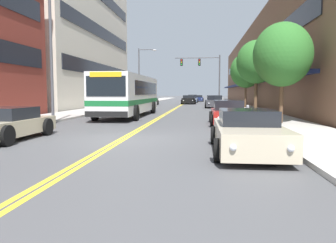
% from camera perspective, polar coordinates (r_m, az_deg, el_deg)
% --- Properties ---
extents(ground_plane, '(240.00, 240.00, 0.00)m').
position_cam_1_polar(ground_plane, '(49.07, 2.56, 3.04)').
color(ground_plane, '#4C4C4F').
extents(sidewalk_left, '(3.45, 106.00, 0.14)m').
position_cam_1_polar(sidewalk_left, '(50.03, -5.74, 3.13)').
color(sidewalk_left, '#B2ADA5').
rests_on(sidewalk_left, ground_plane).
extents(sidewalk_right, '(3.45, 106.00, 0.14)m').
position_cam_1_polar(sidewalk_right, '(49.16, 11.01, 3.03)').
color(sidewalk_right, '#B2ADA5').
rests_on(sidewalk_right, ground_plane).
extents(centre_line, '(0.34, 106.00, 0.01)m').
position_cam_1_polar(centre_line, '(49.07, 2.56, 3.04)').
color(centre_line, yellow).
rests_on(centre_line, ground_plane).
extents(storefront_row_right, '(9.10, 68.00, 10.55)m').
position_cam_1_polar(storefront_row_right, '(50.12, 17.99, 8.87)').
color(storefront_row_right, brown).
rests_on(storefront_row_right, ground_plane).
extents(city_bus, '(2.89, 11.73, 2.94)m').
position_cam_1_polar(city_bus, '(24.50, -6.73, 4.85)').
color(city_bus, silver).
rests_on(city_bus, ground_plane).
extents(car_charcoal_parked_left_near, '(2.19, 4.19, 1.34)m').
position_cam_1_polar(car_charcoal_parked_left_near, '(45.31, -3.25, 3.66)').
color(car_charcoal_parked_left_near, '#232328').
rests_on(car_charcoal_parked_left_near, ground_plane).
extents(car_beige_parked_left_mid, '(2.15, 4.63, 1.20)m').
position_cam_1_polar(car_beige_parked_left_mid, '(13.54, -26.54, -0.45)').
color(car_beige_parked_left_mid, '#BCAD89').
rests_on(car_beige_parked_left_mid, ground_plane).
extents(car_silver_parked_left_far, '(2.15, 4.83, 1.41)m').
position_cam_1_polar(car_silver_parked_left_far, '(37.30, -5.39, 3.37)').
color(car_silver_parked_left_far, '#B7B7BC').
rests_on(car_silver_parked_left_far, ground_plane).
extents(car_champagne_parked_right_foreground, '(2.04, 4.80, 1.25)m').
position_cam_1_polar(car_champagne_parked_right_foreground, '(9.86, 13.63, -1.84)').
color(car_champagne_parked_right_foreground, beige).
rests_on(car_champagne_parked_right_foreground, ground_plane).
extents(car_red_parked_right_mid, '(2.02, 4.59, 1.32)m').
position_cam_1_polar(car_red_parked_right_mid, '(18.27, 10.45, 1.41)').
color(car_red_parked_right_mid, maroon).
rests_on(car_red_parked_right_mid, ground_plane).
extents(car_dark_grey_parked_right_far, '(2.19, 4.26, 1.42)m').
position_cam_1_polar(car_dark_grey_parked_right_far, '(38.00, 8.09, 3.38)').
color(car_dark_grey_parked_right_far, '#38383D').
rests_on(car_dark_grey_parked_right_far, ground_plane).
extents(car_white_parked_right_end, '(2.21, 4.65, 1.25)m').
position_cam_1_polar(car_white_parked_right_end, '(44.64, 7.94, 3.56)').
color(car_white_parked_right_end, white).
rests_on(car_white_parked_right_end, ground_plane).
extents(car_slate_blue_moving_lead, '(1.98, 4.74, 1.36)m').
position_cam_1_polar(car_slate_blue_moving_lead, '(58.34, 4.30, 3.96)').
color(car_slate_blue_moving_lead, '#475675').
rests_on(car_slate_blue_moving_lead, ground_plane).
extents(car_navy_moving_second, '(2.15, 4.84, 1.22)m').
position_cam_1_polar(car_navy_moving_second, '(65.04, 5.27, 4.03)').
color(car_navy_moving_second, '#19234C').
rests_on(car_navy_moving_second, ground_plane).
extents(car_black_moving_third, '(2.20, 4.87, 1.32)m').
position_cam_1_polar(car_black_moving_third, '(50.27, 3.63, 3.80)').
color(car_black_moving_third, black).
rests_on(car_black_moving_third, ground_plane).
extents(traffic_signal_mast, '(6.10, 0.38, 6.75)m').
position_cam_1_polar(traffic_signal_mast, '(44.87, 6.35, 8.96)').
color(traffic_signal_mast, '#47474C').
rests_on(traffic_signal_mast, ground_plane).
extents(street_lamp_left_near, '(2.23, 0.28, 8.25)m').
position_cam_1_polar(street_lamp_left_near, '(19.40, -18.98, 14.07)').
color(street_lamp_left_near, '#47474C').
rests_on(street_lamp_left_near, ground_plane).
extents(street_lamp_left_far, '(2.40, 0.28, 7.42)m').
position_cam_1_polar(street_lamp_left_far, '(43.16, -4.61, 8.67)').
color(street_lamp_left_far, '#47474C').
rests_on(street_lamp_left_far, ground_plane).
extents(street_tree_right_near, '(3.03, 3.03, 5.26)m').
position_cam_1_polar(street_tree_right_near, '(18.43, 19.32, 10.91)').
color(street_tree_right_near, brown).
rests_on(street_tree_right_near, sidewalk_right).
extents(street_tree_right_mid, '(3.21, 3.21, 5.85)m').
position_cam_1_polar(street_tree_right_mid, '(27.94, 15.14, 9.96)').
color(street_tree_right_mid, brown).
rests_on(street_tree_right_mid, sidewalk_right).
extents(street_tree_right_far, '(3.40, 3.40, 5.85)m').
position_cam_1_polar(street_tree_right_far, '(37.05, 13.42, 8.60)').
color(street_tree_right_far, brown).
rests_on(street_tree_right_far, sidewalk_right).
extents(fire_hydrant, '(0.29, 0.21, 0.79)m').
position_cam_1_polar(fire_hydrant, '(22.21, 13.70, 1.78)').
color(fire_hydrant, '#B7B7BC').
rests_on(fire_hydrant, sidewalk_right).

